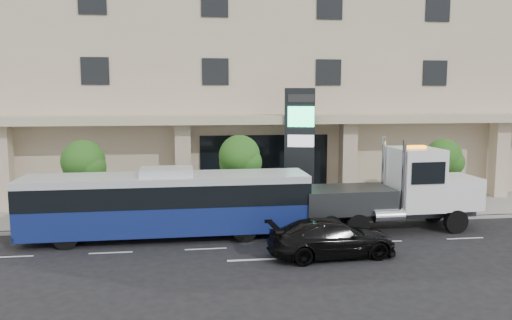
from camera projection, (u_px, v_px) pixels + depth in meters
The scene contains 11 objects.
ground at pixel (290, 236), 23.56m from camera, with size 120.00×120.00×0.00m, color black.
sidewalk at pixel (272, 210), 28.46m from camera, with size 120.00×6.00×0.15m, color gray.
curb at pixel (282, 224), 25.52m from camera, with size 120.00×0.30×0.15m, color gray.
convention_center at pixel (250, 50), 37.43m from camera, with size 60.00×17.60×20.00m.
tree_left at pixel (84, 164), 25.37m from camera, with size 2.27×2.20×4.22m.
tree_mid at pixel (240, 159), 26.41m from camera, with size 2.28×2.20×4.38m.
tree_right at pixel (444, 159), 27.95m from camera, with size 2.10×2.00×4.04m.
city_bus at pixel (167, 203), 23.04m from camera, with size 13.02×2.87×3.29m.
tow_truck at pixel (397, 192), 24.47m from camera, with size 10.02×2.75×4.56m.
black_sedan at pixel (332, 238), 20.51m from camera, with size 2.16×5.31×1.54m, color black.
signage_pylon at pixel (299, 148), 28.52m from camera, with size 1.80×1.01×6.85m.
Camera 1 is at (-4.62, -22.48, 6.61)m, focal length 35.00 mm.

